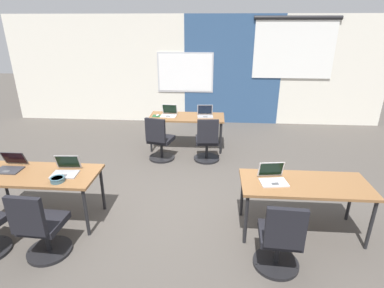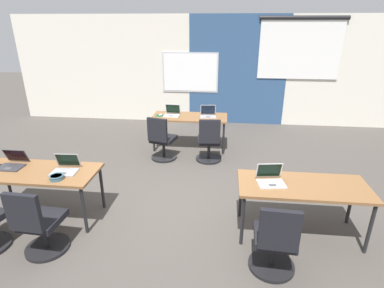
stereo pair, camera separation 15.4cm
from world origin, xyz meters
The scene contains 17 objects.
ground_plane centered at (0.00, 0.00, 0.00)m, with size 24.00×24.00×0.00m.
back_wall_assembly centered at (0.05, 4.20, 1.41)m, with size 10.00×0.27×2.80m.
desk_near_left centered at (-1.75, -0.60, 0.66)m, with size 1.60×0.70×0.72m.
desk_near_right centered at (1.75, -0.60, 0.66)m, with size 1.60×0.70×0.72m.
desk_far_center centered at (0.00, 2.20, 0.66)m, with size 1.60×0.70×0.72m.
laptop_near_left_end centered at (-2.18, -0.50, 0.77)m, with size 0.33×0.32×0.22m.
laptop_near_right_inner centered at (1.35, -0.59, 0.77)m, with size 0.37×0.34×0.23m.
chair_near_right_inner centered at (1.33, -1.33, 0.38)m, with size 0.52×0.55×0.92m.
laptop_far_left centered at (-0.39, 2.21, 0.77)m, with size 0.35×0.31×0.23m.
mousepad_far_left centered at (-0.63, 2.17, 0.72)m, with size 0.22×0.19×0.00m.
mouse_far_left centered at (-0.63, 2.17, 0.74)m, with size 0.07×0.11×0.03m.
chair_far_left centered at (-0.48, 1.50, 0.38)m, with size 0.54×0.59×0.92m.
laptop_near_left_inner centered at (-1.37, -0.56, 0.77)m, with size 0.35×0.33×0.23m.
chair_near_left_inner centered at (-1.36, -1.32, 0.38)m, with size 0.52×0.55×0.92m.
laptop_far_right centered at (0.39, 2.23, 0.77)m, with size 0.35×0.31×0.23m.
chair_far_right centered at (0.46, 1.52, 0.38)m, with size 0.52×0.56×0.92m.
snack_bowl centered at (-1.37, -0.80, 0.76)m, with size 0.18×0.18×0.06m.
Camera 1 is at (0.58, -4.07, 2.60)m, focal length 28.51 mm.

